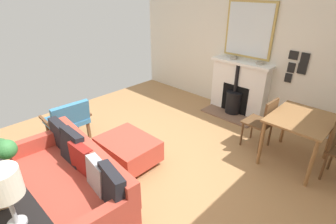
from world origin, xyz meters
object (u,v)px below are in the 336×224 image
object	(u,v)px
ottoman	(128,149)
dining_table	(301,124)
fireplace	(238,90)
sofa	(73,182)
table_lamp_far_end	(3,185)
mantel_bowl_near	(233,58)
mantel_bowl_far	(259,63)
armchair_accent	(68,119)
dining_chair_near_fireplace	(264,120)

from	to	relation	value
ottoman	dining_table	size ratio (longest dim) A/B	0.90
fireplace	dining_table	bearing A→B (deg)	58.95
fireplace	sofa	size ratio (longest dim) A/B	0.66
table_lamp_far_end	fireplace	bearing A→B (deg)	-171.98
fireplace	table_lamp_far_end	world-z (taller)	table_lamp_far_end
mantel_bowl_near	mantel_bowl_far	world-z (taller)	mantel_bowl_far
armchair_accent	dining_table	bearing A→B (deg)	124.59
mantel_bowl_far	ottoman	world-z (taller)	mantel_bowl_far
mantel_bowl_near	dining_chair_near_fireplace	world-z (taller)	mantel_bowl_near
mantel_bowl_near	table_lamp_far_end	size ratio (longest dim) A/B	0.28
armchair_accent	table_lamp_far_end	bearing A→B (deg)	56.37
mantel_bowl_far	dining_table	xyz separation A→B (m)	(0.94, 1.16, -0.47)
mantel_bowl_near	ottoman	distance (m)	2.80
fireplace	mantel_bowl_near	distance (m)	0.65
armchair_accent	dining_table	xyz separation A→B (m)	(-2.02, 2.93, 0.22)
ottoman	dining_table	world-z (taller)	dining_table
mantel_bowl_near	armchair_accent	xyz separation A→B (m)	(2.96, -1.23, -0.68)
mantel_bowl_near	table_lamp_far_end	world-z (taller)	table_lamp_far_end
mantel_bowl_far	ottoman	size ratio (longest dim) A/B	0.16
mantel_bowl_far	dining_table	bearing A→B (deg)	50.89
mantel_bowl_near	dining_table	distance (m)	2.00
mantel_bowl_near	dining_chair_near_fireplace	xyz separation A→B (m)	(0.94, 1.18, -0.59)
dining_table	dining_chair_near_fireplace	world-z (taller)	dining_chair_near_fireplace
armchair_accent	mantel_bowl_near	bearing A→B (deg)	157.46
armchair_accent	dining_table	size ratio (longest dim) A/B	0.79
table_lamp_far_end	dining_table	distance (m)	3.53
sofa	table_lamp_far_end	world-z (taller)	table_lamp_far_end
sofa	dining_chair_near_fireplace	size ratio (longest dim) A/B	2.14
ottoman	mantel_bowl_near	bearing A→B (deg)	179.28
armchair_accent	sofa	bearing A→B (deg)	65.08
dining_chair_near_fireplace	mantel_bowl_far	bearing A→B (deg)	-146.15
sofa	ottoman	size ratio (longest dim) A/B	2.20
fireplace	armchair_accent	world-z (taller)	fireplace
fireplace	ottoman	bearing A→B (deg)	-5.15
ottoman	fireplace	bearing A→B (deg)	174.85
fireplace	dining_chair_near_fireplace	distance (m)	1.33
fireplace	dining_chair_near_fireplace	size ratio (longest dim) A/B	1.42
armchair_accent	dining_table	distance (m)	3.56
fireplace	ottoman	world-z (taller)	fireplace
mantel_bowl_near	sofa	world-z (taller)	mantel_bowl_near
mantel_bowl_far	dining_chair_near_fireplace	bearing A→B (deg)	33.85
fireplace	armchair_accent	size ratio (longest dim) A/B	1.66
fireplace	mantel_bowl_far	world-z (taller)	mantel_bowl_far
ottoman	table_lamp_far_end	world-z (taller)	table_lamp_far_end
armchair_accent	dining_chair_near_fireplace	world-z (taller)	dining_chair_near_fireplace
mantel_bowl_far	dining_chair_near_fireplace	size ratio (longest dim) A/B	0.15
sofa	armchair_accent	size ratio (longest dim) A/B	2.50
fireplace	table_lamp_far_end	bearing A→B (deg)	8.02
ottoman	dining_table	xyz separation A→B (m)	(-1.72, 1.73, 0.39)
mantel_bowl_near	armchair_accent	distance (m)	3.27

